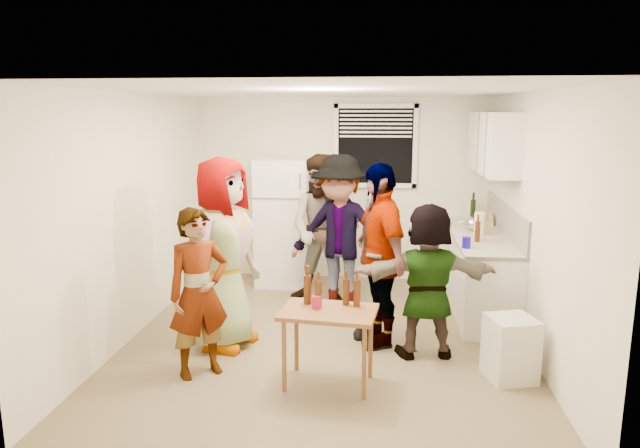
# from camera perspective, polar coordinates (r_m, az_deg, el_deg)

# --- Properties ---
(room) EXTENTS (4.00, 4.50, 2.50)m
(room) POSITION_cam_1_polar(r_m,az_deg,el_deg) (6.03, 0.60, -11.32)
(room) COLOR white
(room) RESTS_ON ground
(window) EXTENTS (1.12, 0.10, 1.06)m
(window) POSITION_cam_1_polar(r_m,az_deg,el_deg) (7.77, 5.55, 7.76)
(window) COLOR white
(window) RESTS_ON room
(refrigerator) EXTENTS (0.70, 0.70, 1.70)m
(refrigerator) POSITION_cam_1_polar(r_m,az_deg,el_deg) (7.67, -3.61, 0.22)
(refrigerator) COLOR white
(refrigerator) RESTS_ON ground
(counter_lower) EXTENTS (0.60, 2.20, 0.86)m
(counter_lower) POSITION_cam_1_polar(r_m,az_deg,el_deg) (7.05, 15.47, -4.68)
(counter_lower) COLOR white
(counter_lower) RESTS_ON ground
(countertop) EXTENTS (0.64, 2.22, 0.04)m
(countertop) POSITION_cam_1_polar(r_m,az_deg,el_deg) (6.94, 15.67, -1.10)
(countertop) COLOR beige
(countertop) RESTS_ON counter_lower
(backsplash) EXTENTS (0.03, 2.20, 0.36)m
(backsplash) POSITION_cam_1_polar(r_m,az_deg,el_deg) (6.96, 18.07, 0.47)
(backsplash) COLOR beige
(backsplash) RESTS_ON countertop
(upper_cabinets) EXTENTS (0.34, 1.60, 0.70)m
(upper_cabinets) POSITION_cam_1_polar(r_m,az_deg,el_deg) (7.02, 16.92, 7.79)
(upper_cabinets) COLOR white
(upper_cabinets) RESTS_ON room
(kettle) EXTENTS (0.28, 0.25, 0.20)m
(kettle) POSITION_cam_1_polar(r_m,az_deg,el_deg) (7.11, 15.04, -0.62)
(kettle) COLOR silver
(kettle) RESTS_ON countertop
(paper_towel) EXTENTS (0.12, 0.12, 0.26)m
(paper_towel) POSITION_cam_1_polar(r_m,az_deg,el_deg) (6.88, 15.59, -1.04)
(paper_towel) COLOR white
(paper_towel) RESTS_ON countertop
(wine_bottle) EXTENTS (0.07, 0.07, 0.27)m
(wine_bottle) POSITION_cam_1_polar(r_m,az_deg,el_deg) (7.81, 14.99, 0.42)
(wine_bottle) COLOR black
(wine_bottle) RESTS_ON countertop
(beer_bottle_counter) EXTENTS (0.06, 0.06, 0.23)m
(beer_bottle_counter) POSITION_cam_1_polar(r_m,az_deg,el_deg) (6.51, 15.42, -1.72)
(beer_bottle_counter) COLOR #47230C
(beer_bottle_counter) RESTS_ON countertop
(blue_cup) EXTENTS (0.09, 0.09, 0.12)m
(blue_cup) POSITION_cam_1_polar(r_m,az_deg,el_deg) (6.18, 14.41, -2.33)
(blue_cup) COLOR #1709B4
(blue_cup) RESTS_ON countertop
(picture_frame) EXTENTS (0.02, 0.20, 0.16)m
(picture_frame) POSITION_cam_1_polar(r_m,az_deg,el_deg) (7.49, 16.70, 0.51)
(picture_frame) COLOR gold
(picture_frame) RESTS_ON countertop
(trash_bin) EXTENTS (0.47, 0.47, 0.56)m
(trash_bin) POSITION_cam_1_polar(r_m,az_deg,el_deg) (5.36, 18.50, -12.00)
(trash_bin) COLOR beige
(trash_bin) RESTS_ON ground
(serving_table) EXTENTS (0.85, 0.61, 0.67)m
(serving_table) POSITION_cam_1_polar(r_m,az_deg,el_deg) (5.11, 0.84, -15.70)
(serving_table) COLOR brown
(serving_table) RESTS_ON ground
(beer_bottle_table) EXTENTS (0.07, 0.07, 0.25)m
(beer_bottle_table) POSITION_cam_1_polar(r_m,az_deg,el_deg) (5.00, -1.25, -7.96)
(beer_bottle_table) COLOR #47230C
(beer_bottle_table) RESTS_ON serving_table
(red_cup) EXTENTS (0.08, 0.08, 0.11)m
(red_cup) POSITION_cam_1_polar(r_m,az_deg,el_deg) (4.89, -0.38, -8.39)
(red_cup) COLOR #AF2141
(red_cup) RESTS_ON serving_table
(guest_grey) EXTENTS (2.08, 1.44, 0.60)m
(guest_grey) POSITION_cam_1_polar(r_m,az_deg,el_deg) (5.95, -9.34, -11.81)
(guest_grey) COLOR gray
(guest_grey) RESTS_ON ground
(guest_stripe) EXTENTS (1.36, 1.52, 0.36)m
(guest_stripe) POSITION_cam_1_polar(r_m,az_deg,el_deg) (5.39, -11.70, -14.41)
(guest_stripe) COLOR #141933
(guest_stripe) RESTS_ON ground
(guest_back_left) EXTENTS (1.23, 1.96, 0.69)m
(guest_back_left) POSITION_cam_1_polar(r_m,az_deg,el_deg) (7.08, 0.46, -7.83)
(guest_back_left) COLOR brown
(guest_back_left) RESTS_ON ground
(guest_back_right) EXTENTS (1.67, 2.10, 0.68)m
(guest_back_right) POSITION_cam_1_polar(r_m,az_deg,el_deg) (6.87, 1.90, -8.46)
(guest_back_right) COLOR #3A3A3E
(guest_back_right) RESTS_ON ground
(guest_black) EXTENTS (2.09, 1.66, 0.45)m
(guest_black) POSITION_cam_1_polar(r_m,az_deg,el_deg) (5.97, 5.73, -11.63)
(guest_black) COLOR black
(guest_black) RESTS_ON ground
(guest_orange) EXTENTS (1.59, 1.68, 0.44)m
(guest_orange) POSITION_cam_1_polar(r_m,az_deg,el_deg) (5.74, 10.41, -12.73)
(guest_orange) COLOR #E7934E
(guest_orange) RESTS_ON ground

